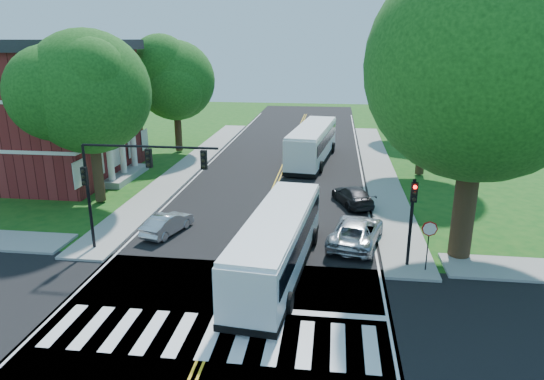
% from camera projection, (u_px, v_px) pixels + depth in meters
% --- Properties ---
extents(ground, '(140.00, 140.00, 0.00)m').
position_uv_depth(ground, '(214.00, 329.00, 18.93)').
color(ground, '#134E15').
rests_on(ground, ground).
extents(road, '(14.00, 96.00, 0.01)m').
position_uv_depth(road, '(273.00, 192.00, 35.97)').
color(road, black).
rests_on(road, ground).
extents(cross_road, '(60.00, 12.00, 0.01)m').
position_uv_depth(cross_road, '(214.00, 329.00, 18.93)').
color(cross_road, black).
rests_on(cross_road, ground).
extents(center_line, '(0.36, 70.00, 0.01)m').
position_uv_depth(center_line, '(279.00, 177.00, 39.75)').
color(center_line, gold).
rests_on(center_line, road).
extents(edge_line_w, '(0.12, 70.00, 0.01)m').
position_uv_depth(edge_line_w, '(198.00, 174.00, 40.59)').
color(edge_line_w, silver).
rests_on(edge_line_w, road).
extents(edge_line_e, '(0.12, 70.00, 0.01)m').
position_uv_depth(edge_line_e, '(363.00, 180.00, 38.92)').
color(edge_line_e, silver).
rests_on(edge_line_e, road).
extents(crosswalk, '(12.60, 3.00, 0.01)m').
position_uv_depth(crosswalk, '(211.00, 336.00, 18.45)').
color(crosswalk, silver).
rests_on(crosswalk, road).
extents(stop_bar, '(6.60, 0.40, 0.01)m').
position_uv_depth(stop_bar, '(306.00, 313.00, 20.01)').
color(stop_bar, silver).
rests_on(stop_bar, road).
extents(sidewalk_nw, '(2.60, 40.00, 0.15)m').
position_uv_depth(sidewalk_nw, '(191.00, 164.00, 43.59)').
color(sidewalk_nw, gray).
rests_on(sidewalk_nw, ground).
extents(sidewalk_ne, '(2.60, 40.00, 0.15)m').
position_uv_depth(sidewalk_ne, '(379.00, 170.00, 41.56)').
color(sidewalk_ne, gray).
rests_on(sidewalk_ne, ground).
extents(tree_ne_big, '(10.80, 10.80, 14.91)m').
position_uv_depth(tree_ne_big, '(482.00, 67.00, 22.29)').
color(tree_ne_big, black).
rests_on(tree_ne_big, ground).
extents(tree_west_near, '(8.00, 8.00, 11.40)m').
position_uv_depth(tree_west_near, '(89.00, 92.00, 31.35)').
color(tree_west_near, black).
rests_on(tree_west_near, ground).
extents(tree_west_far, '(7.60, 7.60, 10.67)m').
position_uv_depth(tree_west_far, '(175.00, 81.00, 46.59)').
color(tree_west_far, black).
rests_on(tree_west_far, ground).
extents(tree_east_mid, '(8.40, 8.40, 11.93)m').
position_uv_depth(tree_east_mid, '(428.00, 79.00, 37.90)').
color(tree_east_mid, black).
rests_on(tree_east_mid, ground).
extents(tree_east_far, '(7.20, 7.20, 10.34)m').
position_uv_depth(tree_east_far, '(411.00, 77.00, 53.22)').
color(tree_east_far, black).
rests_on(tree_east_far, ground).
extents(brick_building, '(20.00, 13.00, 10.80)m').
position_uv_depth(brick_building, '(5.00, 109.00, 38.94)').
color(brick_building, maroon).
rests_on(brick_building, ground).
extents(signal_nw, '(7.15, 0.46, 5.66)m').
position_uv_depth(signal_nw, '(129.00, 173.00, 24.43)').
color(signal_nw, black).
rests_on(signal_nw, ground).
extents(signal_ne, '(0.30, 0.46, 4.40)m').
position_uv_depth(signal_ne, '(412.00, 211.00, 23.14)').
color(signal_ne, black).
rests_on(signal_ne, ground).
extents(stop_sign, '(0.76, 0.08, 2.53)m').
position_uv_depth(stop_sign, '(429.00, 234.00, 22.88)').
color(stop_sign, black).
rests_on(stop_sign, ground).
extents(bus_lead, '(3.60, 11.61, 2.95)m').
position_uv_depth(bus_lead, '(277.00, 242.00, 23.07)').
color(bus_lead, white).
rests_on(bus_lead, road).
extents(bus_follow, '(4.23, 12.88, 3.27)m').
position_uv_depth(bus_follow, '(312.00, 143.00, 44.34)').
color(bus_follow, white).
rests_on(bus_follow, road).
extents(hatchback, '(2.28, 3.90, 1.21)m').
position_uv_depth(hatchback, '(167.00, 223.00, 28.06)').
color(hatchback, '#AFB1B6').
rests_on(hatchback, road).
extents(suv, '(3.53, 5.70, 1.47)m').
position_uv_depth(suv, '(356.00, 231.00, 26.58)').
color(suv, silver).
rests_on(suv, road).
extents(dark_sedan, '(3.19, 4.73, 1.27)m').
position_uv_depth(dark_sedan, '(353.00, 196.00, 32.92)').
color(dark_sedan, black).
rests_on(dark_sedan, road).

